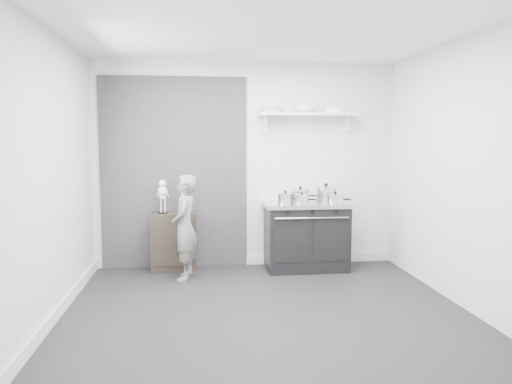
{
  "coord_description": "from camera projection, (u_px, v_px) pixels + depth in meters",
  "views": [
    {
      "loc": [
        -0.64,
        -4.81,
        1.7
      ],
      "look_at": [
        0.03,
        0.95,
        1.08
      ],
      "focal_mm": 35.0,
      "sensor_mm": 36.0,
      "label": 1
    }
  ],
  "objects": [
    {
      "name": "pot_back_right",
      "position": [
        326.0,
        194.0,
        6.57
      ],
      "size": [
        0.37,
        0.28,
        0.24
      ],
      "color": "silver",
      "rests_on": "stove"
    },
    {
      "name": "child",
      "position": [
        185.0,
        227.0,
        6.01
      ],
      "size": [
        0.35,
        0.49,
        1.27
      ],
      "primitive_type": "imported",
      "rotation": [
        0.0,
        0.0,
        -1.68
      ],
      "color": "slate",
      "rests_on": "ground"
    },
    {
      "name": "pot_front_center",
      "position": [
        302.0,
        199.0,
        6.27
      ],
      "size": [
        0.26,
        0.17,
        0.15
      ],
      "color": "silver",
      "rests_on": "stove"
    },
    {
      "name": "stove",
      "position": [
        306.0,
        235.0,
        6.51
      ],
      "size": [
        1.1,
        0.68,
        0.88
      ],
      "color": "black",
      "rests_on": "ground"
    },
    {
      "name": "bowl_large",
      "position": [
        272.0,
        109.0,
        6.47
      ],
      "size": [
        0.31,
        0.31,
        0.08
      ],
      "primitive_type": "imported",
      "color": "white",
      "rests_on": "wall_shelf"
    },
    {
      "name": "bowl_small",
      "position": [
        306.0,
        109.0,
        6.52
      ],
      "size": [
        0.26,
        0.26,
        0.08
      ],
      "primitive_type": "imported",
      "color": "white",
      "rests_on": "wall_shelf"
    },
    {
      "name": "wall_shelf",
      "position": [
        308.0,
        115.0,
        6.54
      ],
      "size": [
        1.3,
        0.26,
        0.24
      ],
      "color": "silver",
      "rests_on": "room_shell"
    },
    {
      "name": "ground",
      "position": [
        264.0,
        309.0,
        5.01
      ],
      "size": [
        4.0,
        4.0,
        0.0
      ],
      "primitive_type": "plane",
      "color": "black",
      "rests_on": "ground"
    },
    {
      "name": "pot_back_left",
      "position": [
        300.0,
        195.0,
        6.54
      ],
      "size": [
        0.32,
        0.23,
        0.2
      ],
      "color": "silver",
      "rests_on": "stove"
    },
    {
      "name": "room_shell",
      "position": [
        253.0,
        145.0,
        4.97
      ],
      "size": [
        4.02,
        3.62,
        2.71
      ],
      "color": "silver",
      "rests_on": "ground"
    },
    {
      "name": "pot_front_left",
      "position": [
        285.0,
        198.0,
        6.34
      ],
      "size": [
        0.29,
        0.2,
        0.17
      ],
      "color": "silver",
      "rests_on": "stove"
    },
    {
      "name": "skeleton_torso",
      "position": [
        185.0,
        198.0,
        6.4
      ],
      "size": [
        0.11,
        0.07,
        0.4
      ],
      "primitive_type": null,
      "color": "silver",
      "rests_on": "side_cabinet"
    },
    {
      "name": "plate_stack",
      "position": [
        335.0,
        110.0,
        6.57
      ],
      "size": [
        0.26,
        0.26,
        0.06
      ],
      "primitive_type": "cylinder",
      "color": "white",
      "rests_on": "wall_shelf"
    },
    {
      "name": "side_cabinet",
      "position": [
        174.0,
        242.0,
        6.45
      ],
      "size": [
        0.57,
        0.34,
        0.75
      ],
      "primitive_type": "cube",
      "color": "black",
      "rests_on": "ground"
    },
    {
      "name": "pot_front_right",
      "position": [
        335.0,
        199.0,
        6.31
      ],
      "size": [
        0.31,
        0.22,
        0.16
      ],
      "color": "silver",
      "rests_on": "stove"
    },
    {
      "name": "skeleton_full",
      "position": [
        163.0,
        194.0,
        6.37
      ],
      "size": [
        0.14,
        0.09,
        0.5
      ],
      "primitive_type": null,
      "color": "silver",
      "rests_on": "side_cabinet"
    }
  ]
}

